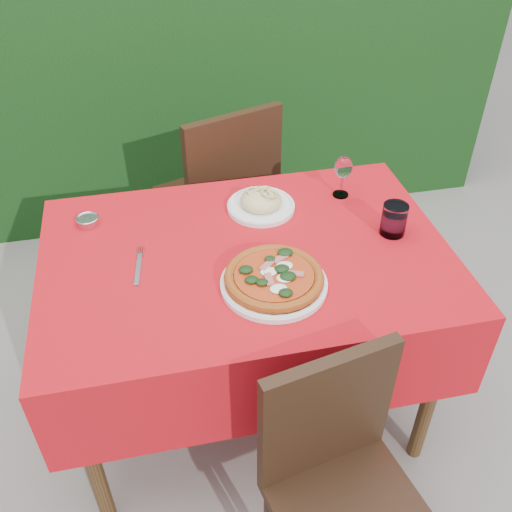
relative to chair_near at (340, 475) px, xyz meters
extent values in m
plane|color=slate|center=(-0.12, 0.63, -0.47)|extent=(60.00, 60.00, 0.00)
cube|color=black|center=(-0.12, 2.18, 0.33)|extent=(3.20, 0.55, 1.60)
cube|color=#4B3018|center=(-0.12, 0.63, 0.25)|extent=(1.20, 0.80, 0.04)
cylinder|color=#4B3018|center=(-0.66, 0.29, -0.12)|extent=(0.05, 0.05, 0.70)
cylinder|color=#4B3018|center=(0.42, 0.29, -0.12)|extent=(0.05, 0.05, 0.70)
cylinder|color=#4B3018|center=(-0.66, 0.97, -0.12)|extent=(0.05, 0.05, 0.70)
cylinder|color=#4B3018|center=(0.42, 0.97, -0.12)|extent=(0.05, 0.05, 0.70)
cube|color=red|center=(-0.12, 0.63, 0.11)|extent=(1.26, 0.86, 0.32)
cube|color=black|center=(-0.02, 0.09, 0.15)|extent=(0.37, 0.11, 0.41)
cylinder|color=black|center=(0.14, 0.11, -0.28)|extent=(0.03, 0.03, 0.38)
cube|color=black|center=(-0.11, 1.40, -0.03)|extent=(0.53, 0.53, 0.04)
cube|color=black|center=(-0.05, 1.22, 0.22)|extent=(0.41, 0.17, 0.46)
cylinder|color=black|center=(0.00, 1.63, -0.26)|extent=(0.04, 0.04, 0.43)
cylinder|color=black|center=(-0.34, 1.51, -0.26)|extent=(0.04, 0.04, 0.43)
cylinder|color=black|center=(0.12, 1.29, -0.26)|extent=(0.04, 0.04, 0.43)
cylinder|color=black|center=(-0.22, 1.17, -0.26)|extent=(0.04, 0.04, 0.43)
cylinder|color=white|center=(-0.07, 0.45, 0.28)|extent=(0.31, 0.31, 0.02)
cylinder|color=#C6641B|center=(-0.07, 0.45, 0.30)|extent=(0.35, 0.35, 0.02)
cylinder|color=#972709|center=(-0.07, 0.45, 0.32)|extent=(0.28, 0.28, 0.01)
cylinder|color=white|center=(-0.02, 0.85, 0.28)|extent=(0.23, 0.23, 0.02)
ellipsoid|color=beige|center=(-0.02, 0.85, 0.31)|extent=(0.16, 0.16, 0.06)
cylinder|color=white|center=(0.36, 0.62, 0.33)|extent=(0.08, 0.08, 0.11)
cylinder|color=#93B4C7|center=(0.36, 0.62, 0.31)|extent=(0.07, 0.07, 0.07)
cylinder|color=white|center=(0.27, 0.87, 0.28)|extent=(0.06, 0.06, 0.01)
cylinder|color=white|center=(0.27, 0.87, 0.32)|extent=(0.01, 0.01, 0.08)
ellipsoid|color=white|center=(0.27, 0.87, 0.39)|extent=(0.06, 0.06, 0.08)
cube|color=#BBBAC2|center=(-0.45, 0.61, 0.28)|extent=(0.05, 0.20, 0.01)
cylinder|color=silver|center=(-0.60, 0.88, 0.29)|extent=(0.07, 0.07, 0.03)
camera|label=1|loc=(-0.38, -0.73, 1.37)|focal=40.00mm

